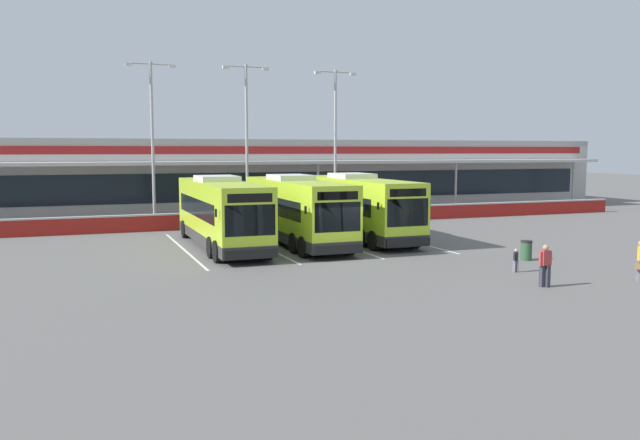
% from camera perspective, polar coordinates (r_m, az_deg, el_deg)
% --- Properties ---
extents(ground_plane, '(200.00, 200.00, 0.00)m').
position_cam_1_polar(ground_plane, '(30.86, 1.70, -3.52)').
color(ground_plane, '#605E5B').
extents(terminal_building, '(70.00, 13.00, 6.00)m').
position_cam_1_polar(terminal_building, '(56.27, -8.88, 3.85)').
color(terminal_building, '#B7B7B2').
rests_on(terminal_building, ground).
extents(red_barrier_wall, '(60.00, 0.40, 1.10)m').
position_cam_1_polar(red_barrier_wall, '(44.40, -5.49, 0.13)').
color(red_barrier_wall, maroon).
rests_on(red_barrier_wall, ground).
extents(coach_bus_leftmost, '(2.99, 12.15, 3.78)m').
position_cam_1_polar(coach_bus_leftmost, '(35.05, -8.59, 0.51)').
color(coach_bus_leftmost, '#B7DB2D').
rests_on(coach_bus_leftmost, ground).
extents(coach_bus_left_centre, '(2.99, 12.15, 3.78)m').
position_cam_1_polar(coach_bus_left_centre, '(36.12, -2.08, 0.74)').
color(coach_bus_left_centre, '#B7DB2D').
rests_on(coach_bus_left_centre, ground).
extents(coach_bus_centre, '(2.99, 12.15, 3.78)m').
position_cam_1_polar(coach_bus_centre, '(38.38, 3.36, 1.05)').
color(coach_bus_centre, '#B7DB2D').
rests_on(coach_bus_centre, ground).
extents(bay_stripe_far_west, '(0.14, 13.00, 0.01)m').
position_cam_1_polar(bay_stripe_far_west, '(34.90, -11.77, -2.52)').
color(bay_stripe_far_west, silver).
rests_on(bay_stripe_far_west, ground).
extents(bay_stripe_west, '(0.14, 13.00, 0.01)m').
position_cam_1_polar(bay_stripe_west, '(35.79, -5.11, -2.20)').
color(bay_stripe_west, silver).
rests_on(bay_stripe_west, ground).
extents(bay_stripe_mid_west, '(0.14, 13.00, 0.01)m').
position_cam_1_polar(bay_stripe_mid_west, '(37.13, 1.14, -1.88)').
color(bay_stripe_mid_west, silver).
rests_on(bay_stripe_mid_west, ground).
extents(bay_stripe_centre, '(0.14, 13.00, 0.01)m').
position_cam_1_polar(bay_stripe_centre, '(38.88, 6.89, -1.56)').
color(bay_stripe_centre, silver).
rests_on(bay_stripe_centre, ground).
extents(pedestrian_with_handbag, '(0.60, 0.53, 1.62)m').
position_cam_1_polar(pedestrian_with_handbag, '(28.74, 26.09, -3.13)').
color(pedestrian_with_handbag, slate).
rests_on(pedestrian_with_handbag, ground).
extents(pedestrian_in_dark_coat, '(0.53, 0.30, 1.62)m').
position_cam_1_polar(pedestrian_in_dark_coat, '(26.17, 19.00, -3.66)').
color(pedestrian_in_dark_coat, '#33333D').
rests_on(pedestrian_in_dark_coat, ground).
extents(pedestrian_child, '(0.31, 0.23, 1.00)m').
position_cam_1_polar(pedestrian_child, '(29.00, 16.66, -3.32)').
color(pedestrian_child, slate).
rests_on(pedestrian_child, ground).
extents(lamp_post_west, '(3.24, 0.28, 11.00)m').
position_cam_1_polar(lamp_post_west, '(45.69, -14.38, 7.34)').
color(lamp_post_west, '#9E9EA3').
rests_on(lamp_post_west, ground).
extents(lamp_post_centre, '(3.24, 0.28, 11.00)m').
position_cam_1_polar(lamp_post_centre, '(46.03, -6.40, 7.48)').
color(lamp_post_centre, '#9E9EA3').
rests_on(lamp_post_centre, ground).
extents(lamp_post_east, '(3.24, 0.28, 11.00)m').
position_cam_1_polar(lamp_post_east, '(48.88, 1.34, 7.43)').
color(lamp_post_east, '#9E9EA3').
rests_on(lamp_post_east, ground).
extents(litter_bin, '(0.54, 0.54, 0.93)m').
position_cam_1_polar(litter_bin, '(32.29, 17.51, -2.53)').
color(litter_bin, '#2D5133').
rests_on(litter_bin, ground).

